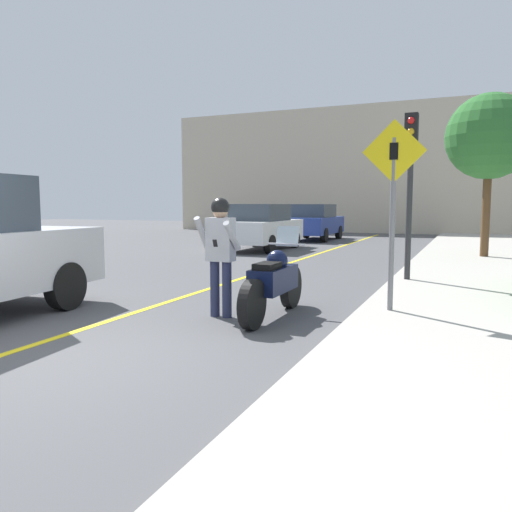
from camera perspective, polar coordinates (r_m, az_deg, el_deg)
The scene contains 10 objects.
ground_plane at distance 5.95m, azimuth -22.28°, elevation -10.79°, with size 80.00×80.00×0.00m, color #4C4C4F.
road_center_line at distance 11.14m, azimuth -2.00°, elevation -2.67°, with size 0.12×36.00×0.01m.
building_backdrop at distance 30.30m, azimuth 15.70°, elevation 9.56°, with size 28.00×1.20×7.42m.
motorcycle at distance 7.35m, azimuth 2.04°, elevation -3.05°, with size 0.62×2.24×1.33m.
person_biker at distance 7.32m, azimuth -4.11°, elevation 1.38°, with size 0.59×0.48×1.76m.
crossing_sign at distance 7.53m, azimuth 15.37°, elevation 6.52°, with size 0.91×0.08×2.77m.
traffic_light at distance 10.84m, azimuth 17.23°, elevation 9.98°, with size 0.26×0.30×3.40m.
street_tree at distance 16.61m, azimuth 25.13°, elevation 12.19°, with size 2.52×2.52×4.81m.
parked_car_white at distance 18.35m, azimuth 0.66°, elevation 3.38°, with size 1.88×4.20×1.68m.
parked_car_blue at distance 23.60m, azimuth 6.71°, elevation 3.90°, with size 1.88×4.20×1.68m.
Camera 1 is at (4.12, -3.95, 1.66)m, focal length 35.00 mm.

